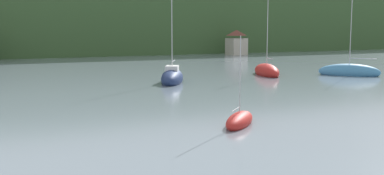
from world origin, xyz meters
name	(u,v)px	position (x,y,z in m)	size (l,w,h in m)	color
wooded_hillside	(45,27)	(7.21, 154.09, 6.72)	(352.00, 68.54, 42.32)	#38562D
shore_building_central	(236,43)	(43.99, 108.22, 2.85)	(4.04, 4.28, 5.85)	#BCB29E
sailboat_mid_3	(240,121)	(3.52, 39.42, 0.26)	(4.17, 4.13, 6.10)	red
sailboat_far_4	(172,78)	(8.71, 63.11, 0.57)	(5.90, 8.11, 12.40)	navy
sailboat_far_6	(349,72)	(33.06, 60.48, 0.50)	(7.10, 7.44, 11.84)	teal
sailboat_far_7	(267,71)	(23.48, 65.63, 0.49)	(4.73, 8.18, 12.12)	red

